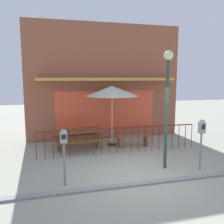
# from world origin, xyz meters

# --- Properties ---
(ground) EXTENTS (40.00, 40.00, 0.00)m
(ground) POSITION_xyz_m (0.00, 0.00, 0.00)
(ground) COLOR gray
(pub_storefront) EXTENTS (7.08, 1.27, 5.20)m
(pub_storefront) POSITION_xyz_m (0.00, 4.72, 2.58)
(pub_storefront) COLOR #532C1F
(pub_storefront) RESTS_ON ground
(patio_fence_front) EXTENTS (5.98, 0.04, 0.97)m
(patio_fence_front) POSITION_xyz_m (0.00, 2.15, 0.66)
(patio_fence_front) COLOR maroon
(patio_fence_front) RESTS_ON ground
(picnic_table_left) EXTENTS (1.93, 1.53, 0.79)m
(picnic_table_left) POSITION_xyz_m (-1.47, 3.05, 0.61)
(picnic_table_left) COLOR brown
(picnic_table_left) RESTS_ON ground
(patio_umbrella) EXTENTS (2.14, 2.14, 2.46)m
(patio_umbrella) POSITION_xyz_m (-0.03, 3.28, 2.24)
(patio_umbrella) COLOR black
(patio_umbrella) RESTS_ON ground
(patio_bench) EXTENTS (1.40, 0.34, 0.48)m
(patio_bench) POSITION_xyz_m (0.73, 2.83, 0.35)
(patio_bench) COLOR brown
(patio_bench) RESTS_ON ground
(parking_meter_near) EXTENTS (0.18, 0.17, 1.56)m
(parking_meter_near) POSITION_xyz_m (1.89, -0.00, 1.20)
(parking_meter_near) COLOR slate
(parking_meter_near) RESTS_ON ground
(parking_meter_far) EXTENTS (0.18, 0.17, 1.49)m
(parking_meter_far) POSITION_xyz_m (-2.15, -0.03, 1.15)
(parking_meter_far) COLOR slate
(parking_meter_far) RESTS_ON ground
(street_lamp) EXTENTS (0.28, 0.28, 3.56)m
(street_lamp) POSITION_xyz_m (0.93, 0.41, 2.36)
(street_lamp) COLOR #284333
(street_lamp) RESTS_ON ground
(curb_edge) EXTENTS (9.92, 0.20, 0.11)m
(curb_edge) POSITION_xyz_m (0.00, -0.50, 0.00)
(curb_edge) COLOR gray
(curb_edge) RESTS_ON ground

